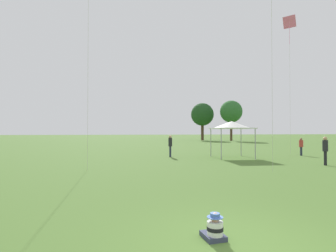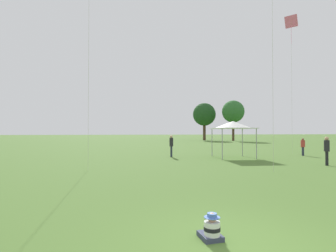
{
  "view_description": "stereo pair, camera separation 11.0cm",
  "coord_description": "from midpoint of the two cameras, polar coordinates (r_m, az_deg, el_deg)",
  "views": [
    {
      "loc": [
        -2.16,
        -4.75,
        2.2
      ],
      "look_at": [
        -0.1,
        7.19,
        2.43
      ],
      "focal_mm": 28.0,
      "sensor_mm": 36.0,
      "label": 1
    },
    {
      "loc": [
        -2.05,
        -4.77,
        2.2
      ],
      "look_at": [
        -0.1,
        7.19,
        2.43
      ],
      "focal_mm": 28.0,
      "sensor_mm": 36.0,
      "label": 2
    }
  ],
  "objects": [
    {
      "name": "person_standing_0",
      "position": [
        26.19,
        27.41,
        -3.74
      ],
      "size": [
        0.42,
        0.42,
        1.57
      ],
      "rotation": [
        0.0,
        0.0,
        2.89
      ],
      "color": "#282D42",
      "rests_on": "ground"
    },
    {
      "name": "distant_tree_0",
      "position": [
        62.18,
        7.96,
        2.48
      ],
      "size": [
        5.34,
        5.34,
        8.77
      ],
      "color": "#473323",
      "rests_on": "ground"
    },
    {
      "name": "seated_toddler",
      "position": [
        5.76,
        10.03,
        -21.17
      ],
      "size": [
        0.46,
        0.54,
        0.55
      ],
      "rotation": [
        0.0,
        0.0,
        0.12
      ],
      "color": "#383D56",
      "rests_on": "ground"
    },
    {
      "name": "distant_tree_1",
      "position": [
        60.23,
        14.05,
        3.04
      ],
      "size": [
        4.94,
        4.94,
        9.01
      ],
      "color": "#473323",
      "rests_on": "ground"
    },
    {
      "name": "person_standing_2",
      "position": [
        22.14,
        0.88,
        -3.86
      ],
      "size": [
        0.35,
        0.35,
        1.84
      ],
      "rotation": [
        0.0,
        0.0,
        1.45
      ],
      "color": "#282D42",
      "rests_on": "ground"
    },
    {
      "name": "ground_plane",
      "position": [
        5.65,
        14.69,
        -23.97
      ],
      "size": [
        300.0,
        300.0,
        0.0
      ],
      "primitive_type": "plane",
      "color": "#4C702D"
    },
    {
      "name": "kite_3",
      "position": [
        29.88,
        25.34,
        19.18
      ],
      "size": [
        1.17,
        1.2,
        13.39
      ],
      "rotation": [
        0.0,
        0.0,
        1.54
      ],
      "color": "pink",
      "rests_on": "ground"
    },
    {
      "name": "canopy_tent",
      "position": [
        22.15,
        14.09,
        0.17
      ],
      "size": [
        3.18,
        3.18,
        3.0
      ],
      "rotation": [
        0.0,
        0.0,
        -0.04
      ],
      "color": "white",
      "rests_on": "ground"
    },
    {
      "name": "person_standing_1",
      "position": [
        19.54,
        31.42,
        -4.11
      ],
      "size": [
        0.45,
        0.45,
        1.83
      ],
      "rotation": [
        0.0,
        0.0,
        0.61
      ],
      "color": "black",
      "rests_on": "ground"
    }
  ]
}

